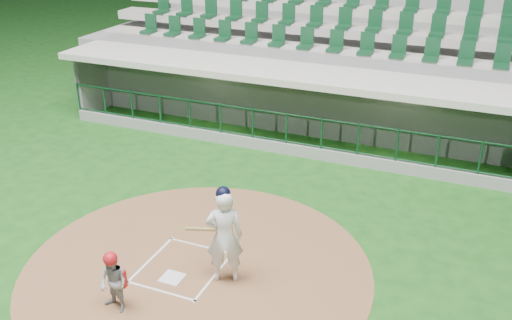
# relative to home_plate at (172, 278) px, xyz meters

# --- Properties ---
(ground) EXTENTS (120.00, 120.00, 0.00)m
(ground) POSITION_rel_home_plate_xyz_m (0.00, 0.70, -0.02)
(ground) COLOR #154814
(ground) RESTS_ON ground
(dirt_circle) EXTENTS (7.20, 7.20, 0.01)m
(dirt_circle) POSITION_rel_home_plate_xyz_m (0.30, 0.50, -0.02)
(dirt_circle) COLOR brown
(dirt_circle) RESTS_ON ground
(home_plate) EXTENTS (0.43, 0.43, 0.02)m
(home_plate) POSITION_rel_home_plate_xyz_m (0.00, 0.00, 0.00)
(home_plate) COLOR silver
(home_plate) RESTS_ON dirt_circle
(batter_box_chalk) EXTENTS (1.55, 1.80, 0.01)m
(batter_box_chalk) POSITION_rel_home_plate_xyz_m (0.00, 0.40, -0.00)
(batter_box_chalk) COLOR white
(batter_box_chalk) RESTS_ON ground
(dugout_structure) EXTENTS (16.40, 3.70, 3.00)m
(dugout_structure) POSITION_rel_home_plate_xyz_m (0.21, 8.55, 0.93)
(dugout_structure) COLOR slate
(dugout_structure) RESTS_ON ground
(seating_deck) EXTENTS (17.00, 6.72, 5.15)m
(seating_deck) POSITION_rel_home_plate_xyz_m (0.00, 11.61, 1.40)
(seating_deck) COLOR slate
(seating_deck) RESTS_ON ground
(batter) EXTENTS (0.97, 1.01, 2.07)m
(batter) POSITION_rel_home_plate_xyz_m (0.99, 0.40, 1.02)
(batter) COLOR white
(batter) RESTS_ON dirt_circle
(catcher) EXTENTS (0.65, 0.56, 1.25)m
(catcher) POSITION_rel_home_plate_xyz_m (-0.47, -1.21, 0.60)
(catcher) COLOR gray
(catcher) RESTS_ON dirt_circle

